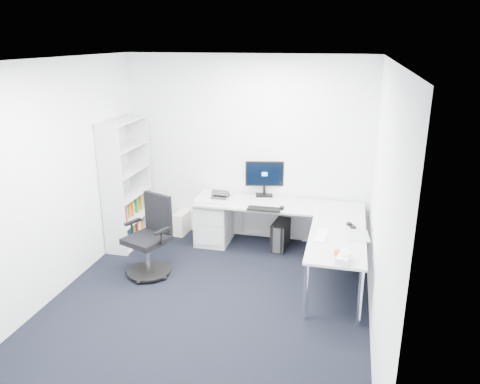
% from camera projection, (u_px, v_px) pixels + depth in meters
% --- Properties ---
extents(ground, '(4.20, 4.20, 0.00)m').
position_uv_depth(ground, '(206.00, 307.00, 5.30)').
color(ground, black).
extents(ceiling, '(4.20, 4.20, 0.00)m').
position_uv_depth(ceiling, '(199.00, 60.00, 4.45)').
color(ceiling, white).
extents(wall_back, '(3.60, 0.02, 2.70)m').
position_uv_depth(wall_back, '(247.00, 150.00, 6.81)').
color(wall_back, white).
rests_on(wall_back, ground).
extents(wall_front, '(3.60, 0.02, 2.70)m').
position_uv_depth(wall_front, '(101.00, 299.00, 2.93)').
color(wall_front, white).
rests_on(wall_front, ground).
extents(wall_left, '(0.02, 4.20, 2.70)m').
position_uv_depth(wall_left, '(50.00, 183.00, 5.27)').
color(wall_left, white).
rests_on(wall_left, ground).
extents(wall_right, '(0.02, 4.20, 2.70)m').
position_uv_depth(wall_right, '(382.00, 208.00, 4.48)').
color(wall_right, white).
rests_on(wall_right, ground).
extents(l_desk, '(2.34, 1.31, 0.68)m').
position_uv_depth(l_desk, '(274.00, 236.00, 6.36)').
color(l_desk, '#B1B3B3').
rests_on(l_desk, ground).
extents(drawer_pedestal, '(0.47, 0.58, 0.72)m').
position_uv_depth(drawer_pedestal, '(214.00, 219.00, 6.90)').
color(drawer_pedestal, '#B1B3B3').
rests_on(drawer_pedestal, ground).
extents(bookshelf, '(0.36, 0.92, 1.84)m').
position_uv_depth(bookshelf, '(126.00, 183.00, 6.70)').
color(bookshelf, silver).
rests_on(bookshelf, ground).
extents(task_chair, '(0.75, 0.75, 1.04)m').
position_uv_depth(task_chair, '(147.00, 238.00, 5.87)').
color(task_chair, black).
rests_on(task_chair, ground).
extents(black_pc_tower, '(0.24, 0.44, 0.41)m').
position_uv_depth(black_pc_tower, '(280.00, 235.00, 6.72)').
color(black_pc_tower, black).
rests_on(black_pc_tower, ground).
extents(beige_pc_tower, '(0.19, 0.37, 0.34)m').
position_uv_depth(beige_pc_tower, '(182.00, 222.00, 7.26)').
color(beige_pc_tower, beige).
rests_on(beige_pc_tower, ground).
extents(power_strip, '(0.36, 0.11, 0.04)m').
position_uv_depth(power_strip, '(314.00, 239.00, 7.02)').
color(power_strip, white).
rests_on(power_strip, ground).
extents(monitor, '(0.58, 0.29, 0.54)m').
position_uv_depth(monitor, '(264.00, 178.00, 6.81)').
color(monitor, black).
rests_on(monitor, l_desk).
extents(black_keyboard, '(0.46, 0.17, 0.02)m').
position_uv_depth(black_keyboard, '(264.00, 209.00, 6.33)').
color(black_keyboard, black).
rests_on(black_keyboard, l_desk).
extents(mouse, '(0.06, 0.09, 0.03)m').
position_uv_depth(mouse, '(282.00, 208.00, 6.36)').
color(mouse, black).
rests_on(mouse, l_desk).
extents(desk_phone, '(0.23, 0.23, 0.15)m').
position_uv_depth(desk_phone, '(221.00, 194.00, 6.71)').
color(desk_phone, '#2F2F31').
rests_on(desk_phone, l_desk).
extents(laptop, '(0.39, 0.38, 0.25)m').
position_uv_depth(laptop, '(359.00, 226.00, 5.45)').
color(laptop, silver).
rests_on(laptop, l_desk).
extents(white_keyboard, '(0.14, 0.42, 0.01)m').
position_uv_depth(white_keyboard, '(322.00, 235.00, 5.51)').
color(white_keyboard, white).
rests_on(white_keyboard, l_desk).
extents(headphones, '(0.17, 0.20, 0.05)m').
position_uv_depth(headphones, '(351.00, 225.00, 5.77)').
color(headphones, black).
rests_on(headphones, l_desk).
extents(orange_fruit, '(0.09, 0.09, 0.09)m').
position_uv_depth(orange_fruit, '(338.00, 253.00, 4.97)').
color(orange_fruit, orange).
rests_on(orange_fruit, l_desk).
extents(tissue_box, '(0.17, 0.25, 0.08)m').
position_uv_depth(tissue_box, '(344.00, 259.00, 4.85)').
color(tissue_box, white).
rests_on(tissue_box, l_desk).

